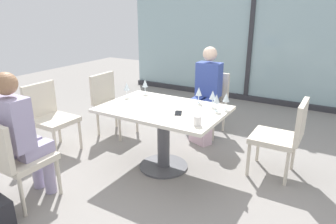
{
  "coord_description": "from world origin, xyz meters",
  "views": [
    {
      "loc": [
        1.66,
        -2.7,
        1.77
      ],
      "look_at": [
        0.0,
        0.1,
        0.65
      ],
      "focal_mm": 32.56,
      "sensor_mm": 36.0,
      "label": 1
    }
  ],
  "objects": [
    {
      "name": "wine_glass_3",
      "position": [
        0.26,
        0.35,
        0.86
      ],
      "size": [
        0.07,
        0.07,
        0.18
      ],
      "color": "silver",
      "rests_on": "dining_table_main"
    },
    {
      "name": "chair_near_window",
      "position": [
        0.0,
        1.29,
        0.5
      ],
      "size": [
        0.46,
        0.51,
        0.87
      ],
      "color": "beige",
      "rests_on": "ground_plane"
    },
    {
      "name": "coffee_cup",
      "position": [
        0.54,
        -0.28,
        0.78
      ],
      "size": [
        0.08,
        0.08,
        0.09
      ],
      "primitive_type": "cylinder",
      "color": "white",
      "rests_on": "dining_table_main"
    },
    {
      "name": "wine_glass_4",
      "position": [
        -0.6,
        0.13,
        0.86
      ],
      "size": [
        0.07,
        0.07,
        0.18
      ],
      "color": "silver",
      "rests_on": "dining_table_main"
    },
    {
      "name": "wine_glass_0",
      "position": [
        -0.49,
        0.37,
        0.86
      ],
      "size": [
        0.07,
        0.07,
        0.18
      ],
      "color": "silver",
      "rests_on": "dining_table_main"
    },
    {
      "name": "handbag_1",
      "position": [
        0.08,
        0.83,
        0.14
      ],
      "size": [
        0.34,
        0.26,
        0.28
      ],
      "primitive_type": "cube",
      "rotation": [
        0.0,
        0.0,
        -0.4
      ],
      "color": "beige",
      "rests_on": "ground_plane"
    },
    {
      "name": "ground_plane",
      "position": [
        0.0,
        0.0,
        0.0
      ],
      "size": [
        12.0,
        12.0,
        0.0
      ],
      "primitive_type": "plane",
      "color": "gray"
    },
    {
      "name": "wine_glass_5",
      "position": [
        0.45,
        0.3,
        0.86
      ],
      "size": [
        0.07,
        0.07,
        0.18
      ],
      "color": "silver",
      "rests_on": "dining_table_main"
    },
    {
      "name": "chair_side_end",
      "position": [
        -1.49,
        -0.34,
        0.5
      ],
      "size": [
        0.5,
        0.46,
        0.87
      ],
      "color": "beige",
      "rests_on": "ground_plane"
    },
    {
      "name": "person_near_window",
      "position": [
        -0.0,
        1.18,
        0.7
      ],
      "size": [
        0.34,
        0.39,
        1.26
      ],
      "color": "#384C9E",
      "rests_on": "ground_plane"
    },
    {
      "name": "chair_front_left",
      "position": [
        -0.8,
        -1.29,
        0.5
      ],
      "size": [
        0.46,
        0.5,
        0.87
      ],
      "color": "beige",
      "rests_on": "ground_plane"
    },
    {
      "name": "cell_phone_on_table",
      "position": [
        0.23,
        -0.08,
        0.73
      ],
      "size": [
        0.12,
        0.16,
        0.01
      ],
      "primitive_type": "cube",
      "rotation": [
        0.0,
        0.0,
        0.44
      ],
      "color": "black",
      "rests_on": "dining_table_main"
    },
    {
      "name": "dining_table_main",
      "position": [
        0.0,
        0.0,
        0.56
      ],
      "size": [
        1.33,
        0.92,
        0.73
      ],
      "color": "silver",
      "rests_on": "ground_plane"
    },
    {
      "name": "window_wall_backdrop",
      "position": [
        0.0,
        3.2,
        1.21
      ],
      "size": [
        5.26,
        0.1,
        2.7
      ],
      "color": "#99B7BC",
      "rests_on": "ground_plane"
    },
    {
      "name": "wine_glass_1",
      "position": [
        0.61,
        0.29,
        0.86
      ],
      "size": [
        0.07,
        0.07,
        0.18
      ],
      "color": "silver",
      "rests_on": "dining_table_main"
    },
    {
      "name": "chair_far_left",
      "position": [
        -1.2,
        0.51,
        0.5
      ],
      "size": [
        0.5,
        0.46,
        0.87
      ],
      "color": "beige",
      "rests_on": "ground_plane"
    },
    {
      "name": "chair_far_right",
      "position": [
        1.2,
        0.51,
        0.5
      ],
      "size": [
        0.5,
        0.46,
        0.87
      ],
      "color": "beige",
      "rests_on": "ground_plane"
    },
    {
      "name": "wine_glass_2",
      "position": [
        0.54,
        0.19,
        0.86
      ],
      "size": [
        0.07,
        0.07,
        0.18
      ],
      "color": "silver",
      "rests_on": "dining_table_main"
    },
    {
      "name": "person_front_left",
      "position": [
        -0.8,
        -1.18,
        0.7
      ],
      "size": [
        0.34,
        0.39,
        1.26
      ],
      "color": "#9E93B7",
      "rests_on": "ground_plane"
    }
  ]
}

